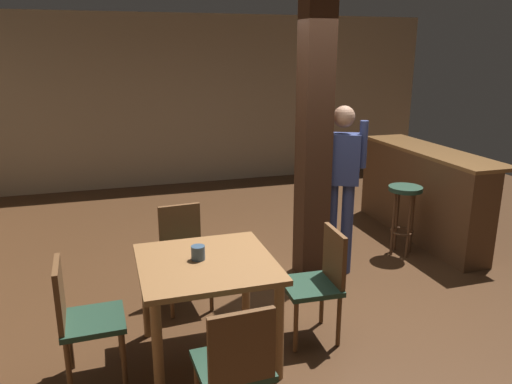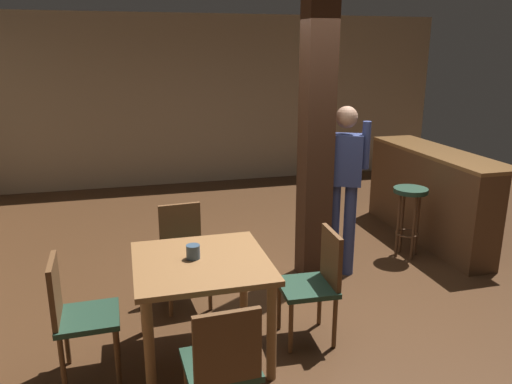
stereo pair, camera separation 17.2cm
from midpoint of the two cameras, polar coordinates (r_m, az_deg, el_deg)
The scene contains 12 objects.
ground_plane at distance 4.82m, azimuth 4.68°, elevation -11.73°, with size 10.80×10.80×0.00m, color #422816.
wall_back at distance 8.64m, azimuth -6.36°, elevation 10.34°, with size 8.00×0.10×2.80m, color gray.
pillar at distance 4.86m, azimuth 5.62°, elevation 6.01°, with size 0.28×0.28×2.80m, color #382114.
dining_table at distance 3.69m, azimuth -7.00°, elevation -9.65°, with size 0.96×0.96×0.77m.
chair_south at distance 3.01m, azimuth -4.05°, elevation -19.09°, with size 0.44×0.44×0.89m.
chair_north at distance 4.54m, azimuth -9.36°, elevation -6.62°, with size 0.45×0.45×0.89m.
chair_east at distance 3.99m, azimuth 6.06°, elevation -9.81°, with size 0.44×0.44×0.89m.
chair_west at distance 3.69m, azimuth -20.72°, elevation -13.06°, with size 0.43×0.43×0.89m.
napkin_cup at distance 3.65m, azimuth -7.99°, elevation -6.90°, with size 0.10×0.10×0.10m, color #33475B.
standing_person at distance 5.01m, azimuth 8.74°, elevation 1.54°, with size 0.46×0.33×1.72m.
bar_counter at distance 6.36m, azimuth 17.59°, elevation -0.10°, with size 0.56×2.17×1.09m.
bar_stool_near at distance 5.72m, azimuth 15.77°, elevation -1.26°, with size 0.37×0.37×0.79m.
Camera 1 is at (-1.70, -3.92, 2.23)m, focal length 35.00 mm.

